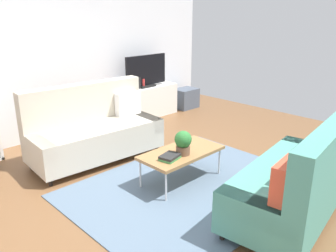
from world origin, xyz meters
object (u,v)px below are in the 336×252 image
at_px(couch_beige, 94,130).
at_px(bottle_0, 139,83).
at_px(table_book_0, 170,158).
at_px(vase_0, 121,88).
at_px(potted_plant, 183,142).
at_px(vase_1, 129,84).
at_px(tv, 146,72).
at_px(storage_trunk, 186,98).
at_px(couch_green, 299,179).
at_px(coffee_table, 182,153).
at_px(tv_console, 146,102).
at_px(bottle_1, 143,83).

bearing_deg(couch_beige, bottle_0, -145.50).
height_order(couch_beige, table_book_0, couch_beige).
bearing_deg(vase_0, table_book_0, -115.69).
bearing_deg(potted_plant, vase_1, 65.05).
height_order(tv, potted_plant, tv).
bearing_deg(vase_0, storage_trunk, -5.10).
relative_size(table_book_0, vase_1, 1.22).
xyz_separation_m(storage_trunk, bottle_0, (-1.31, 0.06, 0.54)).
bearing_deg(potted_plant, bottle_0, 60.96).
height_order(couch_green, coffee_table, couch_green).
bearing_deg(tv_console, potted_plant, -122.15).
height_order(coffee_table, bottle_1, bottle_1).
bearing_deg(tv, table_book_0, -125.91).
distance_m(tv_console, bottle_0, 0.49).
xyz_separation_m(coffee_table, potted_plant, (-0.06, -0.08, 0.19)).
bearing_deg(tv, vase_0, 173.12).
height_order(storage_trunk, potted_plant, potted_plant).
xyz_separation_m(storage_trunk, bottle_1, (-1.20, 0.06, 0.51)).
bearing_deg(tv_console, table_book_0, -125.69).
bearing_deg(bottle_1, table_book_0, -124.63).
relative_size(couch_beige, table_book_0, 8.14).
bearing_deg(table_book_0, coffee_table, 14.31).
bearing_deg(couch_green, tv, 64.65).
height_order(tv_console, bottle_0, bottle_0).
xyz_separation_m(couch_green, vase_1, (0.86, 3.95, 0.29)).
xyz_separation_m(couch_beige, vase_0, (1.35, 1.10, 0.26)).
relative_size(couch_beige, vase_1, 9.94).
height_order(tv_console, potted_plant, potted_plant).
distance_m(potted_plant, bottle_1, 2.93).
bearing_deg(couch_beige, table_book_0, 97.72).
bearing_deg(vase_1, coffee_table, -114.54).
bearing_deg(bottle_0, table_book_0, -122.88).
distance_m(couch_beige, coffee_table, 1.47).
bearing_deg(bottle_1, tv, 11.49).
height_order(tv_console, vase_1, vase_1).
bearing_deg(potted_plant, coffee_table, 53.23).
height_order(couch_beige, tv, tv).
bearing_deg(table_book_0, bottle_0, 57.12).
xyz_separation_m(couch_green, tv_console, (1.25, 3.90, -0.13)).
xyz_separation_m(coffee_table, vase_1, (1.15, 2.52, 0.35)).
relative_size(potted_plant, bottle_1, 1.70).
distance_m(couch_beige, bottle_0, 2.02).
relative_size(tv, bottle_0, 4.30).
bearing_deg(vase_1, bottle_0, -26.03).
relative_size(tv, storage_trunk, 1.92).
relative_size(couch_beige, bottle_1, 10.89).
relative_size(couch_green, bottle_0, 8.57).
distance_m(couch_beige, bottle_1, 2.11).
distance_m(couch_beige, vase_1, 1.91).
relative_size(tv_console, bottle_1, 7.80).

